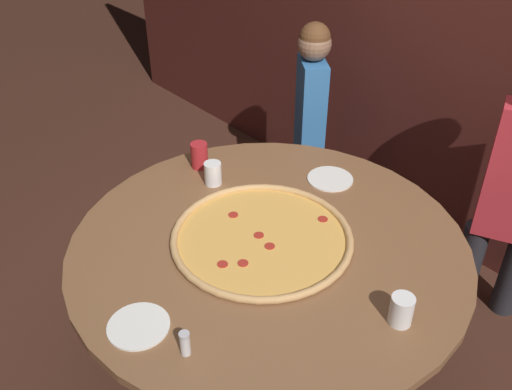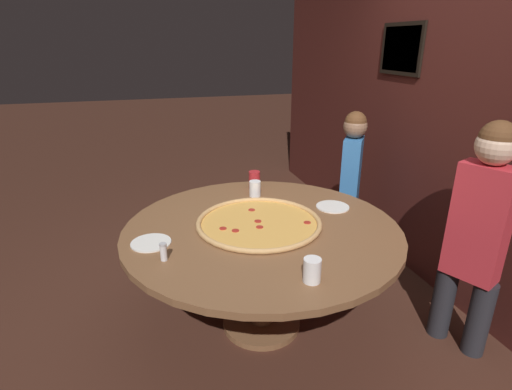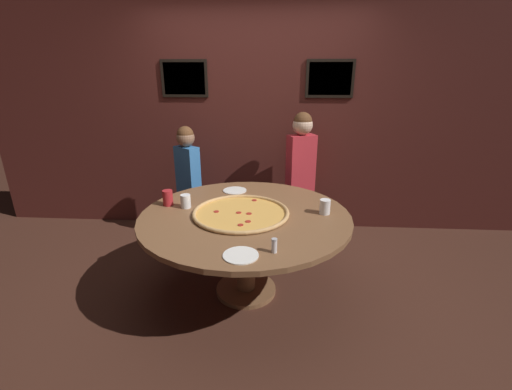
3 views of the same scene
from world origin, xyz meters
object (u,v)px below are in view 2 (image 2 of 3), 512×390
at_px(white_plate_beside_cup, 333,207).
at_px(condiment_shaker, 163,252).
at_px(dining_table, 262,243).
at_px(drink_cup_near_right, 312,270).
at_px(diner_far_left, 351,177).
at_px(diner_side_right, 478,228).
at_px(white_plate_far_back, 151,243).
at_px(drink_cup_far_left, 255,189).
at_px(drink_cup_centre_back, 254,180).
at_px(giant_pizza, 259,222).

distance_m(white_plate_beside_cup, condiment_shaker, 1.23).
bearing_deg(dining_table, drink_cup_near_right, 4.26).
relative_size(white_plate_beside_cup, diner_far_left, 0.18).
bearing_deg(diner_side_right, condiment_shaker, 57.24).
bearing_deg(drink_cup_near_right, white_plate_beside_cup, 147.40).
bearing_deg(diner_far_left, dining_table, 161.28).
bearing_deg(dining_table, white_plate_far_back, -86.94).
height_order(drink_cup_near_right, white_plate_beside_cup, drink_cup_near_right).
bearing_deg(drink_cup_far_left, diner_side_right, 45.34).
relative_size(white_plate_far_back, diner_side_right, 0.16).
height_order(drink_cup_centre_back, diner_side_right, diner_side_right).
relative_size(white_plate_beside_cup, diner_side_right, 0.16).
bearing_deg(white_plate_far_back, diner_far_left, 114.39).
relative_size(dining_table, diner_far_left, 1.32).
bearing_deg(condiment_shaker, drink_cup_centre_back, 140.56).
xyz_separation_m(giant_pizza, white_plate_beside_cup, (-0.12, 0.57, -0.01)).
relative_size(dining_table, drink_cup_far_left, 14.90).
distance_m(dining_table, diner_far_left, 1.25).
height_order(dining_table, drink_cup_far_left, drink_cup_far_left).
bearing_deg(white_plate_beside_cup, diner_side_right, 41.28).
relative_size(dining_table, giant_pizza, 2.18).
height_order(drink_cup_far_left, diner_far_left, diner_far_left).
distance_m(drink_cup_near_right, white_plate_beside_cup, 0.95).
height_order(giant_pizza, white_plate_far_back, giant_pizza).
bearing_deg(drink_cup_far_left, diner_far_left, 103.26).
height_order(dining_table, white_plate_far_back, white_plate_far_back).
relative_size(giant_pizza, white_plate_beside_cup, 3.46).
xyz_separation_m(drink_cup_far_left, drink_cup_near_right, (1.15, -0.06, 0.00)).
height_order(white_plate_far_back, condiment_shaker, condiment_shaker).
relative_size(drink_cup_centre_back, diner_side_right, 0.09).
height_order(drink_cup_near_right, drink_cup_centre_back, drink_cup_centre_back).
relative_size(dining_table, condiment_shaker, 17.55).
height_order(drink_cup_far_left, condiment_shaker, drink_cup_far_left).
bearing_deg(diner_far_left, white_plate_beside_cup, 177.08).
bearing_deg(drink_cup_centre_back, drink_cup_far_left, -14.88).
xyz_separation_m(condiment_shaker, diner_side_right, (0.27, 1.75, 0.02)).
bearing_deg(diner_far_left, condiment_shaker, 156.50).
distance_m(drink_cup_far_left, condiment_shaker, 1.04).
bearing_deg(giant_pizza, white_plate_beside_cup, 102.00).
distance_m(diner_far_left, diner_side_right, 1.24).
bearing_deg(drink_cup_far_left, drink_cup_near_right, -2.80).
xyz_separation_m(condiment_shaker, diner_far_left, (-0.97, 1.62, -0.06)).
xyz_separation_m(dining_table, diner_side_right, (0.51, 1.14, 0.19)).
distance_m(dining_table, condiment_shaker, 0.68).
bearing_deg(white_plate_far_back, drink_cup_centre_back, 131.18).
xyz_separation_m(drink_cup_far_left, condiment_shaker, (0.76, -0.71, -0.01)).
height_order(dining_table, drink_cup_near_right, drink_cup_near_right).
distance_m(drink_cup_near_right, diner_side_right, 1.10).
height_order(drink_cup_near_right, condiment_shaker, drink_cup_near_right).
distance_m(giant_pizza, drink_cup_centre_back, 0.67).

